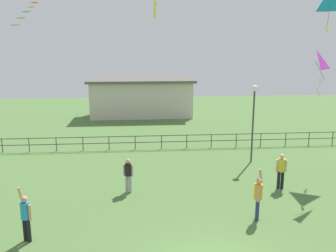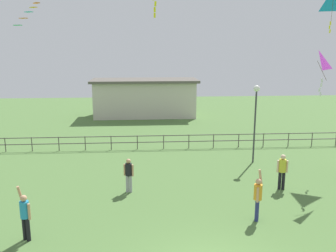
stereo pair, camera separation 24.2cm
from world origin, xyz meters
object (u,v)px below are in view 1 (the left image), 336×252
object	(u,v)px
lamppost	(254,107)
person_1	(26,215)
kite_4	(330,1)
person_2	(258,195)
person_4	(281,169)
person_3	(128,173)
kite_0	(316,62)

from	to	relation	value
lamppost	person_1	world-z (taller)	lamppost
person_1	kite_4	distance (m)	18.90
person_1	person_2	distance (m)	8.67
person_4	lamppost	bearing A→B (deg)	91.35
person_3	lamppost	bearing A→B (deg)	29.07
lamppost	person_2	world-z (taller)	lamppost
person_2	kite_4	size ratio (longest dim) A/B	0.85
person_2	person_3	xyz separation A→B (m)	(-5.15, 3.22, -0.08)
person_3	person_4	distance (m)	7.32
person_4	kite_0	size ratio (longest dim) A/B	0.81
person_3	kite_4	xyz separation A→B (m)	(11.36, 4.21, 8.31)
lamppost	person_3	size ratio (longest dim) A/B	2.80
kite_4	person_4	bearing A→B (deg)	-132.60
lamppost	person_4	world-z (taller)	lamppost
kite_0	kite_4	bearing A→B (deg)	56.17
lamppost	person_1	xyz separation A→B (m)	(-10.70, -8.13, -2.32)
kite_0	person_3	bearing A→B (deg)	-174.38
kite_0	kite_4	xyz separation A→B (m)	(2.22, 3.31, 3.23)
person_2	person_1	bearing A→B (deg)	-174.07
lamppost	person_3	distance (m)	8.60
person_1	person_2	bearing A→B (deg)	5.93
lamppost	person_1	size ratio (longest dim) A/B	2.29
person_2	kite_0	world-z (taller)	kite_0
lamppost	person_4	size ratio (longest dim) A/B	2.63
kite_4	lamppost	bearing A→B (deg)	-177.34
person_1	person_4	distance (m)	11.49
person_2	lamppost	bearing A→B (deg)	74.02
lamppost	kite_0	xyz separation A→B (m)	(1.92, -3.11, 2.70)
person_2	kite_4	distance (m)	12.70
person_1	kite_4	bearing A→B (deg)	29.31
lamppost	kite_4	distance (m)	7.23
person_1	person_4	world-z (taller)	person_1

